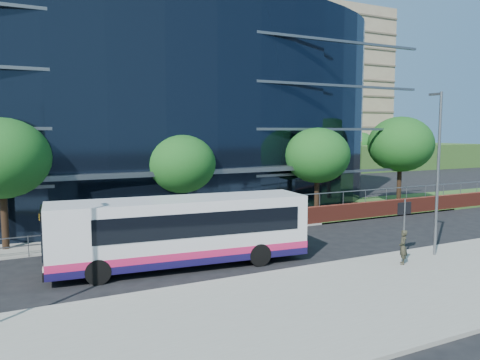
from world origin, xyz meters
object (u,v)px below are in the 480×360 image
tree_far_a (1,158)px  tree_dist_e (285,143)px  tree_far_b (182,164)px  tree_dist_f (361,143)px  pedestrian_b (403,247)px  street_sign (404,215)px  tree_far_c (317,156)px  streetlight_east (438,169)px  city_bus (184,231)px  tree_far_d (401,144)px

tree_far_a → tree_dist_e: size_ratio=1.07×
tree_far_b → tree_dist_f: size_ratio=1.00×
tree_far_a → pedestrian_b: size_ratio=4.37×
tree_dist_f → pedestrian_b: bearing=-129.4°
street_sign → tree_dist_f: 56.25m
tree_far_a → tree_far_c: size_ratio=1.07×
tree_far_b → streetlight_east: 14.74m
street_sign → tree_dist_f: bearing=50.8°
street_sign → city_bus: size_ratio=0.23×
tree_dist_f → tree_far_b: bearing=-142.9°
tree_far_b → pedestrian_b: tree_far_b is taller
tree_far_d → tree_dist_e: (8.00, 30.00, -0.65)m
tree_far_a → tree_far_d: (29.00, 1.00, 0.33)m
tree_dist_f → streetlight_east: streetlight_east is taller
city_bus → tree_far_d: bearing=25.7°
tree_far_c → tree_far_d: bearing=6.3°
tree_far_a → tree_far_d: tree_far_d is taller
tree_far_d → tree_far_c: bearing=-173.7°
tree_dist_e → pedestrian_b: size_ratio=4.08×
tree_far_b → tree_dist_e: tree_dist_e is taller
tree_far_a → tree_far_c: tree_far_a is taller
tree_far_b → street_sign: bearing=-55.9°
street_sign → tree_far_c: (2.50, 10.59, 2.39)m
street_sign → streetlight_east: streetlight_east is taller
city_bus → pedestrian_b: (8.97, -4.68, -0.74)m
streetlight_east → pedestrian_b: streetlight_east is taller
streetlight_east → city_bus: size_ratio=0.67×
pedestrian_b → tree_far_c: bearing=-158.7°
tree_far_d → tree_dist_f: tree_far_d is taller
tree_far_d → pedestrian_b: (-12.67, -12.69, -4.24)m
tree_far_c → street_sign: bearing=-103.3°
tree_far_c → tree_far_d: tree_far_d is taller
tree_dist_e → tree_far_c: bearing=-118.7°
tree_far_d → pedestrian_b: tree_far_d is taller
street_sign → pedestrian_b: 2.00m
street_sign → tree_far_c: 11.14m
street_sign → tree_far_b: (-7.50, 11.09, 2.06)m
tree_far_a → streetlight_east: (19.00, -11.17, -0.42)m
tree_far_b → tree_far_c: bearing=-2.9°
tree_dist_f → city_bus: (-45.64, -40.01, -2.52)m
tree_dist_f → tree_dist_e: bearing=-172.9°
tree_far_a → tree_dist_f: (53.00, 33.00, -0.65)m
tree_far_d → tree_dist_f: size_ratio=1.23×
tree_far_c → tree_dist_e: same height
city_bus → tree_dist_f: bearing=46.6°
tree_far_a → tree_dist_e: bearing=40.0°
street_sign → tree_far_d: tree_far_d is taller
tree_far_d → tree_dist_e: tree_far_d is taller
tree_far_a → streetlight_east: streetlight_east is taller
city_bus → pedestrian_b: size_ratio=7.51×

